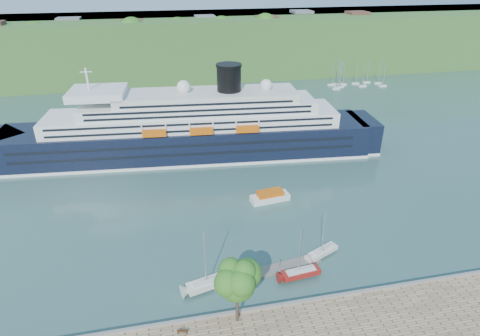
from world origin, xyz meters
The scene contains 11 objects.
ground centered at (0.00, 0.00, 0.00)m, with size 400.00×400.00×0.00m, color #305652.
far_hillside centered at (0.00, 145.00, 12.00)m, with size 400.00×50.00×24.00m, color #355D25.
quay_coping centered at (0.00, -0.20, 1.15)m, with size 220.00×0.50×0.30m, color slate.
cruise_ship centered at (-6.55, 54.40, 11.55)m, with size 102.90×14.98×23.11m, color black, non-canonical shape.
park_bench centered at (-12.52, -2.13, 1.44)m, with size 1.38×0.56×0.88m, color #4F2A16, non-canonical shape.
promenade_tree centered at (-5.11, -1.50, 6.39)m, with size 6.50×6.50×10.77m, color #2A681B, non-canonical shape.
floating_pontoon centered at (1.72, 7.89, 0.20)m, with size 18.39×2.25×0.41m, color slate, non-canonical shape.
sailboat_white_near centered at (-7.76, 6.31, 5.04)m, with size 7.80×2.17×10.08m, color silver, non-canonical shape.
sailboat_red centered at (6.47, 5.66, 4.42)m, with size 6.84×1.90×8.83m, color maroon, non-canonical shape.
sailboat_white_far centered at (11.93, 9.94, 4.05)m, with size 6.27×1.74×8.10m, color silver, non-canonical shape.
tender_launch centered at (8.02, 28.79, 1.13)m, with size 8.19×2.80×2.26m, color #C9550B, non-canonical shape.
Camera 1 is at (-12.80, -39.53, 43.82)m, focal length 30.00 mm.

